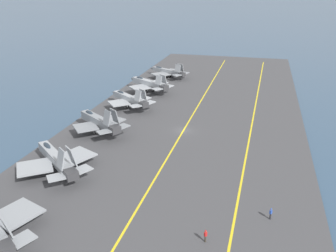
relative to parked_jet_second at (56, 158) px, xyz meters
name	(u,v)px	position (x,y,z in m)	size (l,w,h in m)	color
ground_plane	(183,132)	(24.25, -18.07, -2.77)	(2000.00, 2000.00, 0.00)	#334C66
carrier_deck	(183,131)	(24.25, -18.07, -2.57)	(187.55, 54.27, 0.40)	#424244
deck_stripe_foul_line	(250,137)	(24.25, -33.00, -2.37)	(168.79, 0.36, 0.01)	yellow
deck_stripe_centerline	(183,130)	(24.25, -18.07, -2.37)	(168.79, 0.36, 0.01)	yellow
parked_jet_second	(56,158)	(0.00, 0.00, 0.00)	(14.50, 15.88, 6.53)	#93999E
parked_jet_third	(98,121)	(18.26, 0.26, 0.39)	(12.98, 15.45, 6.84)	gray
parked_jet_fourth	(129,99)	(36.46, -0.15, 0.19)	(13.03, 15.43, 6.26)	#9EA3A8
parked_jet_fifth	(148,83)	(52.46, -0.52, 0.33)	(13.55, 16.52, 6.35)	#9EA3A8
parked_jet_sixth	(167,71)	(72.01, -1.41, -0.20)	(13.21, 16.37, 5.60)	gray
crew_blue_vest	(271,213)	(-5.03, -37.32, -1.37)	(0.46, 0.43, 1.82)	#232328
crew_red_vest	(205,235)	(-12.22, -29.13, -1.36)	(0.46, 0.43, 1.84)	#383328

